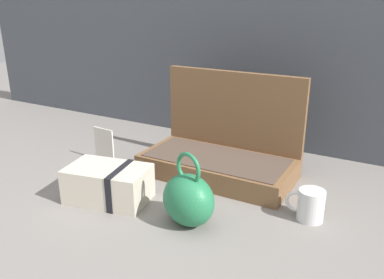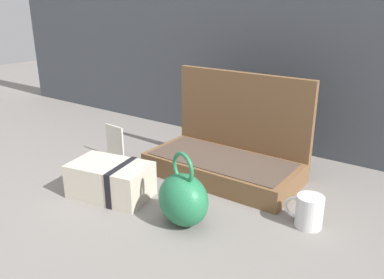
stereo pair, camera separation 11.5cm
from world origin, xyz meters
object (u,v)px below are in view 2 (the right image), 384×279
object	(u,v)px
cream_toiletry_bag	(112,180)
coffee_mug	(308,211)
open_suitcase	(228,153)
info_card_left	(115,142)
teal_pouch_handbag	(183,199)

from	to	relation	value
cream_toiletry_bag	coffee_mug	distance (m)	0.59
open_suitcase	info_card_left	xyz separation A→B (m)	(-0.43, -0.12, -0.02)
cream_toiletry_bag	info_card_left	distance (m)	0.32
info_card_left	teal_pouch_handbag	bearing A→B (deg)	-20.09
teal_pouch_handbag	info_card_left	distance (m)	0.55
open_suitcase	cream_toiletry_bag	bearing A→B (deg)	-121.29
teal_pouch_handbag	coffee_mug	xyz separation A→B (m)	(0.28, 0.18, -0.03)
info_card_left	coffee_mug	bearing A→B (deg)	1.29
info_card_left	cream_toiletry_bag	bearing A→B (deg)	-41.51
teal_pouch_handbag	cream_toiletry_bag	size ratio (longest dim) A/B	0.78
coffee_mug	info_card_left	world-z (taller)	info_card_left
coffee_mug	info_card_left	xyz separation A→B (m)	(-0.78, 0.05, 0.02)
teal_pouch_handbag	cream_toiletry_bag	bearing A→B (deg)	179.97
coffee_mug	info_card_left	size ratio (longest dim) A/B	0.84
coffee_mug	cream_toiletry_bag	bearing A→B (deg)	-161.90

